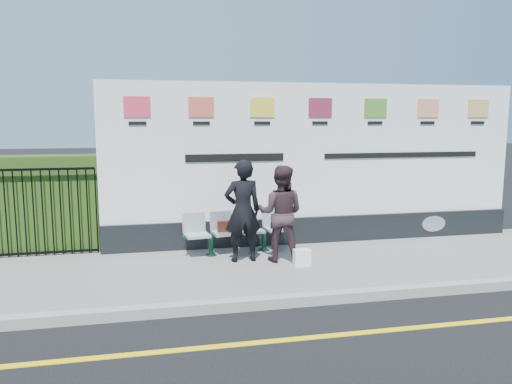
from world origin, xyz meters
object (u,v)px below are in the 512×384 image
woman_left (243,211)px  bench (238,242)px  billboard (318,174)px  woman_right (281,213)px

woman_left → bench: bearing=-94.7°
billboard → woman_left: size_ratio=4.73×
billboard → woman_right: size_ratio=5.01×
bench → woman_left: (-0.01, -0.51, 0.65)m
woman_left → woman_right: 0.63m
billboard → woman_left: billboard is taller
billboard → woman_right: bearing=-131.9°
bench → woman_left: woman_left is taller
billboard → woman_right: (-1.02, -1.14, -0.50)m
billboard → bench: bearing=-162.2°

